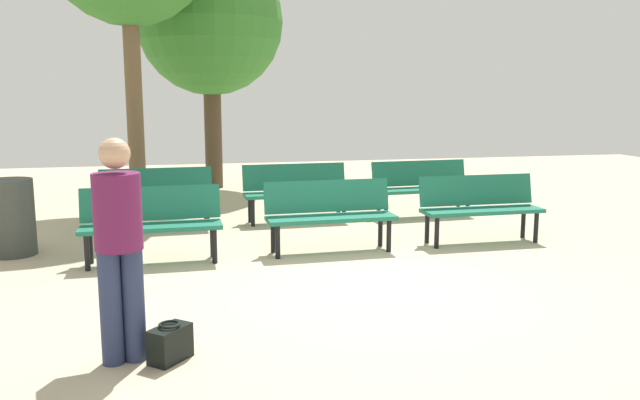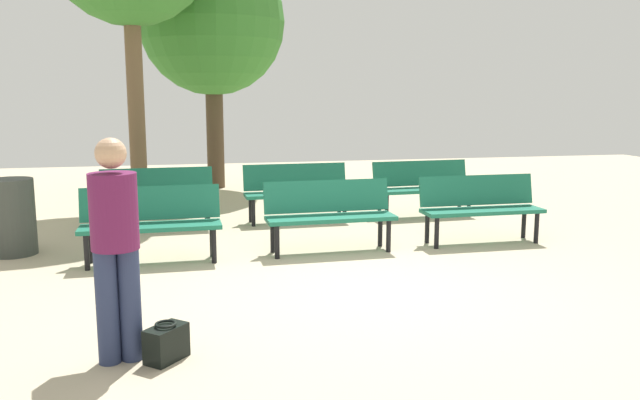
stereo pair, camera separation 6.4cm
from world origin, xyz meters
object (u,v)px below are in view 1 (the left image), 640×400
at_px(bench_r0_c0, 151,220).
at_px(bench_r1_c1, 296,189).
at_px(bench_r1_c2, 422,185).
at_px(visitor_with_backpack, 118,236).
at_px(tree_0, 210,23).
at_px(bench_r1_c0, 157,195).
at_px(bench_r0_c2, 480,204).
at_px(bench_r0_c1, 330,211).
at_px(trash_bin, 11,217).
at_px(handbag, 170,343).

height_order(bench_r0_c0, bench_r1_c1, same).
distance_m(bench_r1_c2, visitor_with_backpack, 6.49).
xyz_separation_m(bench_r1_c2, visitor_with_backpack, (-4.24, -4.90, 0.43)).
bearing_deg(tree_0, bench_r1_c0, -104.62).
bearing_deg(bench_r0_c2, bench_r1_c0, 156.74).
relative_size(bench_r1_c2, visitor_with_backpack, 0.98).
distance_m(bench_r1_c0, visitor_with_backpack, 4.77).
bearing_deg(bench_r0_c1, bench_r1_c1, 90.50).
bearing_deg(trash_bin, handbag, -62.55).
relative_size(bench_r0_c0, visitor_with_backpack, 0.97).
bearing_deg(bench_r0_c1, handbag, -123.99).
xyz_separation_m(visitor_with_backpack, trash_bin, (-1.56, 3.55, -0.47)).
distance_m(bench_r1_c2, tree_0, 5.69).
distance_m(bench_r1_c1, tree_0, 4.91).
height_order(bench_r0_c2, handbag, bench_r0_c2).
height_order(tree_0, visitor_with_backpack, tree_0).
height_order(bench_r1_c2, trash_bin, trash_bin).
height_order(bench_r0_c1, bench_r1_c0, same).
distance_m(bench_r0_c2, trash_bin, 5.90).
relative_size(bench_r1_c1, bench_r1_c2, 0.99).
relative_size(bench_r1_c0, tree_0, 0.34).
relative_size(bench_r0_c0, bench_r1_c1, 1.00).
distance_m(bench_r0_c0, visitor_with_backpack, 2.89).
height_order(tree_0, handbag, tree_0).
bearing_deg(visitor_with_backpack, bench_r1_c0, -103.42).
bearing_deg(trash_bin, bench_r1_c1, 19.49).
xyz_separation_m(bench_r0_c1, handbag, (-1.92, -3.02, -0.37)).
height_order(bench_r0_c1, trash_bin, trash_bin).
bearing_deg(bench_r0_c0, tree_0, 78.97).
bearing_deg(trash_bin, bench_r0_c0, -22.68).
bearing_deg(visitor_with_backpack, bench_r1_c2, -142.84).
relative_size(bench_r0_c1, handbag, 4.49).
relative_size(bench_r1_c2, handbag, 4.52).
height_order(bench_r0_c0, bench_r0_c2, same).
distance_m(tree_0, handbag, 9.45).
relative_size(bench_r1_c1, trash_bin, 1.73).
xyz_separation_m(bench_r0_c2, bench_r1_c0, (-4.19, 1.75, 0.00)).
distance_m(bench_r1_c2, trash_bin, 5.95).
bearing_deg(bench_r0_c0, bench_r0_c2, 1.06).
bearing_deg(bench_r1_c2, trash_bin, -170.12).
height_order(bench_r0_c0, bench_r1_c2, same).
height_order(bench_r0_c1, tree_0, tree_0).
distance_m(bench_r0_c1, handbag, 3.60).
bearing_deg(bench_r1_c2, tree_0, 125.32).
xyz_separation_m(bench_r1_c1, bench_r1_c2, (2.05, 0.02, 0.00)).
xyz_separation_m(tree_0, handbag, (-0.83, -8.85, -3.19)).
bearing_deg(trash_bin, bench_r0_c1, -9.28).
height_order(bench_r0_c2, trash_bin, trash_bin).
bearing_deg(bench_r1_c1, visitor_with_backpack, -115.33).
relative_size(bench_r0_c1, trash_bin, 1.73).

